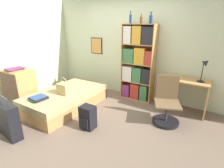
{
  "coord_description": "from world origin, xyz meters",
  "views": [
    {
      "loc": [
        2.16,
        -2.62,
        1.92
      ],
      "look_at": [
        0.41,
        0.19,
        0.75
      ],
      "focal_mm": 28.0,
      "sensor_mm": 36.0,
      "label": 1
    }
  ],
  "objects_px": {
    "suitcase": "(8,120)",
    "bottle_brown": "(141,20)",
    "dresser": "(20,88)",
    "bookcase": "(138,64)",
    "bottle_clear": "(151,19)",
    "desk": "(184,90)",
    "book_stack_on_bed": "(39,98)",
    "backpack": "(88,117)",
    "desk_chair": "(166,109)",
    "desk_lamp": "(205,66)",
    "magazine_pile_on_dresser": "(15,69)",
    "bed": "(66,99)",
    "handbag": "(64,88)",
    "bottle_green": "(130,19)"
  },
  "relations": [
    {
      "from": "suitcase",
      "to": "bottle_brown",
      "type": "height_order",
      "value": "bottle_brown"
    },
    {
      "from": "dresser",
      "to": "bookcase",
      "type": "bearing_deg",
      "value": 40.2
    },
    {
      "from": "bottle_clear",
      "to": "bookcase",
      "type": "bearing_deg",
      "value": 177.24
    },
    {
      "from": "desk",
      "to": "book_stack_on_bed",
      "type": "bearing_deg",
      "value": -143.1
    },
    {
      "from": "suitcase",
      "to": "backpack",
      "type": "height_order",
      "value": "suitcase"
    },
    {
      "from": "bottle_brown",
      "to": "backpack",
      "type": "relative_size",
      "value": 0.47
    },
    {
      "from": "dresser",
      "to": "desk_chair",
      "type": "distance_m",
      "value": 3.37
    },
    {
      "from": "book_stack_on_bed",
      "to": "bottle_clear",
      "type": "bearing_deg",
      "value": 50.68
    },
    {
      "from": "bottle_brown",
      "to": "desk_lamp",
      "type": "bearing_deg",
      "value": -4.41
    },
    {
      "from": "magazine_pile_on_dresser",
      "to": "bed",
      "type": "bearing_deg",
      "value": 28.21
    },
    {
      "from": "bed",
      "to": "bottle_brown",
      "type": "height_order",
      "value": "bottle_brown"
    },
    {
      "from": "book_stack_on_bed",
      "to": "magazine_pile_on_dresser",
      "type": "distance_m",
      "value": 1.0
    },
    {
      "from": "dresser",
      "to": "bottle_clear",
      "type": "bearing_deg",
      "value": 36.87
    },
    {
      "from": "suitcase",
      "to": "dresser",
      "type": "relative_size",
      "value": 0.86
    },
    {
      "from": "desk",
      "to": "backpack",
      "type": "distance_m",
      "value": 2.19
    },
    {
      "from": "bottle_brown",
      "to": "desk",
      "type": "relative_size",
      "value": 0.21
    },
    {
      "from": "desk",
      "to": "backpack",
      "type": "bearing_deg",
      "value": -129.18
    },
    {
      "from": "handbag",
      "to": "book_stack_on_bed",
      "type": "relative_size",
      "value": 0.99
    },
    {
      "from": "handbag",
      "to": "bottle_green",
      "type": "bearing_deg",
      "value": 58.3
    },
    {
      "from": "desk_lamp",
      "to": "bookcase",
      "type": "bearing_deg",
      "value": 176.12
    },
    {
      "from": "suitcase",
      "to": "bottle_brown",
      "type": "xyz_separation_m",
      "value": [
        1.25,
        2.71,
        1.66
      ]
    },
    {
      "from": "bookcase",
      "to": "desk_chair",
      "type": "xyz_separation_m",
      "value": [
        0.99,
        -0.76,
        -0.66
      ]
    },
    {
      "from": "bottle_brown",
      "to": "desk",
      "type": "height_order",
      "value": "bottle_brown"
    },
    {
      "from": "bed",
      "to": "backpack",
      "type": "bearing_deg",
      "value": -22.4
    },
    {
      "from": "backpack",
      "to": "dresser",
      "type": "bearing_deg",
      "value": -177.59
    },
    {
      "from": "book_stack_on_bed",
      "to": "desk",
      "type": "distance_m",
      "value": 3.14
    },
    {
      "from": "bed",
      "to": "suitcase",
      "type": "height_order",
      "value": "suitcase"
    },
    {
      "from": "book_stack_on_bed",
      "to": "bottle_green",
      "type": "xyz_separation_m",
      "value": [
        1.1,
        1.95,
        1.57
      ]
    },
    {
      "from": "desk_lamp",
      "to": "desk_chair",
      "type": "xyz_separation_m",
      "value": [
        -0.51,
        -0.65,
        -0.81
      ]
    },
    {
      "from": "bottle_green",
      "to": "backpack",
      "type": "relative_size",
      "value": 0.63
    },
    {
      "from": "bottle_green",
      "to": "desk_lamp",
      "type": "bearing_deg",
      "value": -2.67
    },
    {
      "from": "backpack",
      "to": "desk_chair",
      "type": "bearing_deg",
      "value": 40.27
    },
    {
      "from": "bookcase",
      "to": "backpack",
      "type": "distance_m",
      "value": 1.92
    },
    {
      "from": "bookcase",
      "to": "desk_chair",
      "type": "bearing_deg",
      "value": -37.34
    },
    {
      "from": "bookcase",
      "to": "desk",
      "type": "height_order",
      "value": "bookcase"
    },
    {
      "from": "backpack",
      "to": "bottle_green",
      "type": "bearing_deg",
      "value": 91.07
    },
    {
      "from": "book_stack_on_bed",
      "to": "suitcase",
      "type": "distance_m",
      "value": 0.74
    },
    {
      "from": "book_stack_on_bed",
      "to": "bookcase",
      "type": "relative_size",
      "value": 0.2
    },
    {
      "from": "desk",
      "to": "dresser",
      "type": "bearing_deg",
      "value": -152.27
    },
    {
      "from": "dresser",
      "to": "desk_lamp",
      "type": "distance_m",
      "value": 4.14
    },
    {
      "from": "book_stack_on_bed",
      "to": "dresser",
      "type": "xyz_separation_m",
      "value": [
        -0.85,
        0.12,
        0.01
      ]
    },
    {
      "from": "bookcase",
      "to": "desk",
      "type": "distance_m",
      "value": 1.25
    },
    {
      "from": "bookcase",
      "to": "desk_chair",
      "type": "relative_size",
      "value": 2.02
    },
    {
      "from": "bed",
      "to": "bookcase",
      "type": "height_order",
      "value": "bookcase"
    },
    {
      "from": "bed",
      "to": "magazine_pile_on_dresser",
      "type": "height_order",
      "value": "magazine_pile_on_dresser"
    },
    {
      "from": "magazine_pile_on_dresser",
      "to": "bottle_brown",
      "type": "relative_size",
      "value": 1.95
    },
    {
      "from": "bed",
      "to": "magazine_pile_on_dresser",
      "type": "bearing_deg",
      "value": -151.79
    },
    {
      "from": "desk_chair",
      "to": "bed",
      "type": "bearing_deg",
      "value": -165.11
    },
    {
      "from": "bookcase",
      "to": "desk",
      "type": "relative_size",
      "value": 1.87
    },
    {
      "from": "book_stack_on_bed",
      "to": "bookcase",
      "type": "distance_m",
      "value": 2.44
    }
  ]
}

